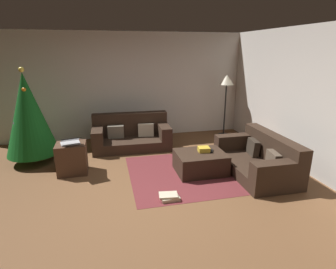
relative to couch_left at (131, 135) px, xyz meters
name	(u,v)px	position (x,y,z in m)	size (l,w,h in m)	color
ground_plane	(140,195)	(-0.09, -2.25, -0.29)	(6.40, 6.40, 0.00)	brown
rear_partition	(122,86)	(-0.09, 0.89, 1.01)	(6.40, 0.12, 2.60)	silver
corner_partition	(324,104)	(3.05, -2.25, 1.01)	(0.12, 6.40, 2.60)	silver
couch_left	(131,135)	(0.00, 0.00, 0.00)	(1.75, 0.89, 0.77)	#332319
couch_right	(260,159)	(2.16, -1.93, -0.02)	(0.94, 1.70, 0.71)	#332319
ottoman	(200,162)	(1.10, -1.67, -0.10)	(0.89, 0.71, 0.38)	#332319
gift_box	(204,149)	(1.18, -1.62, 0.13)	(0.21, 0.18, 0.09)	gold
tv_remote	(211,151)	(1.31, -1.66, 0.10)	(0.05, 0.16, 0.02)	black
christmas_tree	(28,114)	(-2.00, -0.46, 0.70)	(0.98, 0.98, 1.88)	brown
side_table	(72,158)	(-1.20, -1.17, -0.01)	(0.52, 0.44, 0.57)	#4C3323
laptop	(71,142)	(-1.18, -1.22, 0.33)	(0.40, 0.44, 0.17)	silver
book_stack	(169,197)	(0.31, -2.50, -0.25)	(0.32, 0.24, 0.09)	beige
corner_lamp	(227,84)	(2.48, 0.36, 1.05)	(0.36, 0.36, 1.57)	black
area_rug	(200,172)	(1.10, -1.67, -0.29)	(2.60, 2.00, 0.01)	maroon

